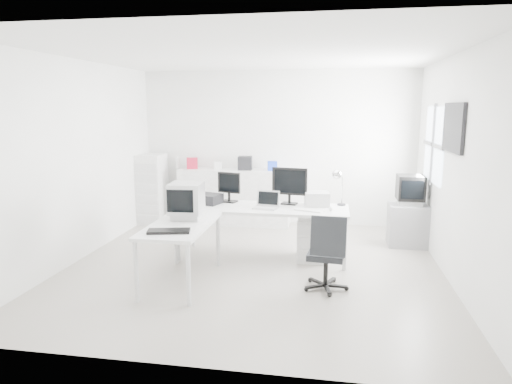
% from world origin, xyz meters
% --- Properties ---
extents(floor, '(5.00, 5.00, 0.01)m').
position_xyz_m(floor, '(0.00, 0.00, 0.00)').
color(floor, beige).
rests_on(floor, ground).
extents(ceiling, '(5.00, 5.00, 0.01)m').
position_xyz_m(ceiling, '(0.00, 0.00, 2.80)').
color(ceiling, white).
rests_on(ceiling, back_wall).
extents(back_wall, '(5.00, 0.02, 2.80)m').
position_xyz_m(back_wall, '(0.00, 2.50, 1.40)').
color(back_wall, silver).
rests_on(back_wall, floor).
extents(left_wall, '(0.02, 5.00, 2.80)m').
position_xyz_m(left_wall, '(-2.50, 0.00, 1.40)').
color(left_wall, silver).
rests_on(left_wall, floor).
extents(right_wall, '(0.02, 5.00, 2.80)m').
position_xyz_m(right_wall, '(2.50, 0.00, 1.40)').
color(right_wall, silver).
rests_on(right_wall, floor).
extents(window, '(0.02, 1.20, 1.10)m').
position_xyz_m(window, '(2.48, 1.20, 1.60)').
color(window, white).
rests_on(window, right_wall).
extents(wall_picture, '(0.04, 0.90, 0.60)m').
position_xyz_m(wall_picture, '(2.47, 0.10, 1.90)').
color(wall_picture, black).
rests_on(wall_picture, right_wall).
extents(main_desk, '(2.40, 0.80, 0.75)m').
position_xyz_m(main_desk, '(0.07, 0.40, 0.38)').
color(main_desk, white).
rests_on(main_desk, floor).
extents(side_desk, '(0.70, 1.40, 0.75)m').
position_xyz_m(side_desk, '(-0.78, -0.70, 0.38)').
color(side_desk, white).
rests_on(side_desk, floor).
extents(drawer_pedestal, '(0.40, 0.50, 0.60)m').
position_xyz_m(drawer_pedestal, '(0.77, 0.45, 0.30)').
color(drawer_pedestal, white).
rests_on(drawer_pedestal, floor).
extents(inkjet_printer, '(0.47, 0.41, 0.14)m').
position_xyz_m(inkjet_printer, '(-0.78, 0.50, 0.82)').
color(inkjet_printer, black).
rests_on(inkjet_printer, main_desk).
extents(lcd_monitor_small, '(0.40, 0.29, 0.45)m').
position_xyz_m(lcd_monitor_small, '(-0.48, 0.65, 0.97)').
color(lcd_monitor_small, black).
rests_on(lcd_monitor_small, main_desk).
extents(lcd_monitor_large, '(0.55, 0.29, 0.54)m').
position_xyz_m(lcd_monitor_large, '(0.42, 0.65, 1.02)').
color(lcd_monitor_large, black).
rests_on(lcd_monitor_large, main_desk).
extents(laptop, '(0.40, 0.41, 0.23)m').
position_xyz_m(laptop, '(0.12, 0.30, 0.87)').
color(laptop, '#B7B7BA').
rests_on(laptop, main_desk).
extents(white_keyboard, '(0.41, 0.24, 0.02)m').
position_xyz_m(white_keyboard, '(0.72, 0.25, 0.76)').
color(white_keyboard, white).
rests_on(white_keyboard, main_desk).
extents(white_mouse, '(0.06, 0.06, 0.06)m').
position_xyz_m(white_mouse, '(1.02, 0.30, 0.78)').
color(white_mouse, white).
rests_on(white_mouse, main_desk).
extents(laser_printer, '(0.38, 0.34, 0.19)m').
position_xyz_m(laser_printer, '(0.82, 0.62, 0.85)').
color(laser_printer, silver).
rests_on(laser_printer, main_desk).
extents(desk_lamp, '(0.16, 0.16, 0.44)m').
position_xyz_m(desk_lamp, '(1.17, 0.70, 0.97)').
color(desk_lamp, silver).
rests_on(desk_lamp, main_desk).
extents(crt_monitor, '(0.41, 0.41, 0.44)m').
position_xyz_m(crt_monitor, '(-0.78, -0.45, 0.97)').
color(crt_monitor, '#B7B7BA').
rests_on(crt_monitor, side_desk).
extents(black_keyboard, '(0.51, 0.29, 0.03)m').
position_xyz_m(black_keyboard, '(-0.78, -1.10, 0.77)').
color(black_keyboard, black).
rests_on(black_keyboard, side_desk).
extents(office_chair, '(0.60, 0.60, 0.94)m').
position_xyz_m(office_chair, '(0.98, -0.62, 0.47)').
color(office_chair, '#232528').
rests_on(office_chair, floor).
extents(tv_cabinet, '(0.60, 0.49, 0.66)m').
position_xyz_m(tv_cabinet, '(2.22, 1.36, 0.33)').
color(tv_cabinet, gray).
rests_on(tv_cabinet, floor).
extents(crt_tv, '(0.50, 0.48, 0.45)m').
position_xyz_m(crt_tv, '(2.22, 1.36, 0.88)').
color(crt_tv, black).
rests_on(crt_tv, tv_cabinet).
extents(sideboard, '(2.04, 0.51, 1.02)m').
position_xyz_m(sideboard, '(-0.75, 2.24, 0.51)').
color(sideboard, white).
rests_on(sideboard, floor).
extents(clutter_box_a, '(0.25, 0.23, 0.20)m').
position_xyz_m(clutter_box_a, '(-1.55, 2.24, 1.12)').
color(clutter_box_a, '#AC1830').
rests_on(clutter_box_a, sideboard).
extents(clutter_box_b, '(0.15, 0.14, 0.14)m').
position_xyz_m(clutter_box_b, '(-1.05, 2.24, 1.09)').
color(clutter_box_b, white).
rests_on(clutter_box_b, sideboard).
extents(clutter_box_c, '(0.26, 0.24, 0.25)m').
position_xyz_m(clutter_box_c, '(-0.55, 2.24, 1.14)').
color(clutter_box_c, black).
rests_on(clutter_box_c, sideboard).
extents(clutter_box_d, '(0.19, 0.17, 0.17)m').
position_xyz_m(clutter_box_d, '(-0.05, 2.24, 1.10)').
color(clutter_box_d, blue).
rests_on(clutter_box_d, sideboard).
extents(clutter_bottle, '(0.07, 0.07, 0.22)m').
position_xyz_m(clutter_bottle, '(-1.85, 2.28, 1.13)').
color(clutter_bottle, white).
rests_on(clutter_bottle, sideboard).
extents(filing_cabinet, '(0.45, 0.54, 1.29)m').
position_xyz_m(filing_cabinet, '(-2.28, 2.07, 0.64)').
color(filing_cabinet, white).
rests_on(filing_cabinet, floor).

